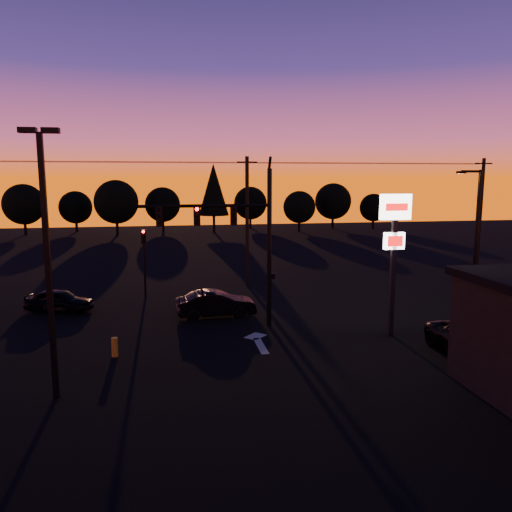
{
  "coord_description": "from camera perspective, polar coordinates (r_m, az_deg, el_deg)",
  "views": [
    {
      "loc": [
        -3.58,
        -20.33,
        7.56
      ],
      "look_at": [
        1.0,
        5.0,
        3.5
      ],
      "focal_mm": 35.0,
      "sensor_mm": 36.0,
      "label": 1
    }
  ],
  "objects": [
    {
      "name": "utility_pole_2",
      "position": [
        41.75,
        24.23,
        4.1
      ],
      "size": [
        1.4,
        0.26,
        9.0
      ],
      "color": "black",
      "rests_on": "ground"
    },
    {
      "name": "car_mid",
      "position": [
        27.54,
        -4.57,
        -5.47
      ],
      "size": [
        4.39,
        1.73,
        1.42
      ],
      "primitive_type": "imported",
      "rotation": [
        0.0,
        0.0,
        1.62
      ],
      "color": "black",
      "rests_on": "ground"
    },
    {
      "name": "suv_parked",
      "position": [
        23.04,
        23.72,
        -9.09
      ],
      "size": [
        2.82,
        5.37,
        1.44
      ],
      "primitive_type": "imported",
      "rotation": [
        0.0,
        0.0,
        -0.08
      ],
      "color": "black",
      "rests_on": "ground"
    },
    {
      "name": "streetlight",
      "position": [
        31.35,
        23.75,
        2.46
      ],
      "size": [
        1.55,
        0.35,
        8.0
      ],
      "color": "black",
      "rests_on": "ground"
    },
    {
      "name": "tree_7",
      "position": [
        75.52,
        8.8,
        6.2
      ],
      "size": [
        5.36,
        5.36,
        6.74
      ],
      "color": "black",
      "rests_on": "ground"
    },
    {
      "name": "utility_pole_1",
      "position": [
        34.9,
        -1.02,
        4.08
      ],
      "size": [
        1.4,
        0.26,
        9.0
      ],
      "color": "black",
      "rests_on": "ground"
    },
    {
      "name": "traffic_signal_mast",
      "position": [
        24.71,
        -2.09,
        2.86
      ],
      "size": [
        6.79,
        0.52,
        8.58
      ],
      "color": "black",
      "rests_on": "ground"
    },
    {
      "name": "tree_4",
      "position": [
        69.66,
        -4.87,
        7.58
      ],
      "size": [
        4.18,
        4.18,
        9.5
      ],
      "color": "black",
      "rests_on": "ground"
    },
    {
      "name": "tree_3",
      "position": [
        72.43,
        -10.63,
        5.79
      ],
      "size": [
        4.95,
        4.95,
        6.22
      ],
      "color": "black",
      "rests_on": "ground"
    },
    {
      "name": "pylon_sign",
      "position": [
        24.4,
        15.53,
        2.41
      ],
      "size": [
        1.5,
        0.28,
        6.8
      ],
      "color": "black",
      "rests_on": "ground"
    },
    {
      "name": "parking_lot_light",
      "position": [
        17.91,
        -22.8,
        0.92
      ],
      "size": [
        1.25,
        0.3,
        9.14
      ],
      "color": "black",
      "rests_on": "ground"
    },
    {
      "name": "tree_2",
      "position": [
        68.7,
        -15.69,
        5.97
      ],
      "size": [
        5.77,
        5.78,
        7.26
      ],
      "color": "black",
      "rests_on": "ground"
    },
    {
      "name": "car_left",
      "position": [
        30.54,
        -21.57,
        -4.76
      ],
      "size": [
        4.09,
        2.63,
        1.29
      ],
      "primitive_type": "imported",
      "rotation": [
        0.0,
        0.0,
        1.26
      ],
      "color": "black",
      "rests_on": "ground"
    },
    {
      "name": "tree_8",
      "position": [
        76.82,
        13.28,
        5.41
      ],
      "size": [
        4.12,
        4.12,
        5.19
      ],
      "color": "black",
      "rests_on": "ground"
    },
    {
      "name": "tree_0",
      "position": [
        72.78,
        -25.02,
        5.37
      ],
      "size": [
        5.36,
        5.36,
        6.74
      ],
      "color": "black",
      "rests_on": "ground"
    },
    {
      "name": "tree_1",
      "position": [
        74.48,
        -19.92,
        5.25
      ],
      "size": [
        4.54,
        4.54,
        5.71
      ],
      "color": "black",
      "rests_on": "ground"
    },
    {
      "name": "power_wires",
      "position": [
        34.79,
        -1.04,
        10.62
      ],
      "size": [
        36.0,
        1.22,
        0.07
      ],
      "color": "black",
      "rests_on": "ground"
    },
    {
      "name": "secondary_signal",
      "position": [
        32.19,
        -12.67,
        0.35
      ],
      "size": [
        0.3,
        0.31,
        4.35
      ],
      "color": "black",
      "rests_on": "ground"
    },
    {
      "name": "lane_arrow",
      "position": [
        23.61,
        0.25,
        -9.7
      ],
      "size": [
        1.2,
        3.1,
        0.01
      ],
      "color": "beige",
      "rests_on": "ground"
    },
    {
      "name": "tree_5",
      "position": [
        75.48,
        -0.65,
        6.06
      ],
      "size": [
        4.95,
        4.95,
        6.22
      ],
      "color": "black",
      "rests_on": "ground"
    },
    {
      "name": "bollard",
      "position": [
        22.42,
        -15.85,
        -9.98
      ],
      "size": [
        0.27,
        0.27,
        0.82
      ],
      "primitive_type": "cylinder",
      "color": "orange",
      "rests_on": "ground"
    },
    {
      "name": "tree_6",
      "position": [
        70.93,
        4.97,
        5.59
      ],
      "size": [
        4.54,
        4.54,
        5.71
      ],
      "color": "black",
      "rests_on": "ground"
    },
    {
      "name": "ground",
      "position": [
        21.98,
        -0.25,
        -11.15
      ],
      "size": [
        120.0,
        120.0,
        0.0
      ],
      "primitive_type": "plane",
      "color": "black",
      "rests_on": "ground"
    }
  ]
}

